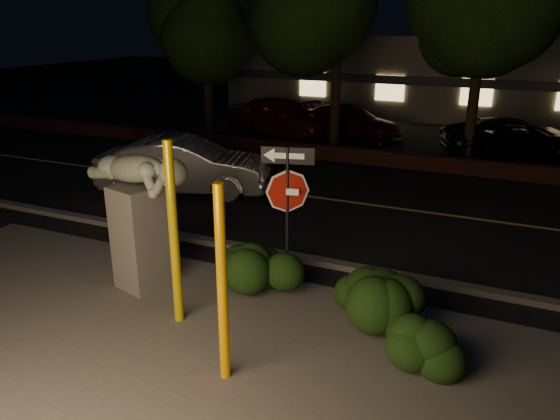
{
  "coord_description": "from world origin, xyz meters",
  "views": [
    {
      "loc": [
        4.13,
        -6.75,
        4.77
      ],
      "look_at": [
        0.44,
        1.48,
        1.6
      ],
      "focal_mm": 35.0,
      "sensor_mm": 36.0,
      "label": 1
    }
  ],
  "objects_px": {
    "signpost": "(287,192)",
    "silver_sedan": "(185,166)",
    "sculpture": "(138,205)",
    "parked_car_red": "(282,117)",
    "parked_car_dark": "(515,138)",
    "parked_car_darkred": "(349,122)",
    "yellow_pole_right": "(222,286)",
    "yellow_pole_left": "(174,235)"
  },
  "relations": [
    {
      "from": "yellow_pole_left",
      "to": "parked_car_red",
      "type": "xyz_separation_m",
      "value": [
        -4.55,
        14.47,
        -0.68
      ]
    },
    {
      "from": "sculpture",
      "to": "parked_car_darkred",
      "type": "bearing_deg",
      "value": 107.21
    },
    {
      "from": "yellow_pole_left",
      "to": "silver_sedan",
      "type": "distance_m",
      "value": 7.27
    },
    {
      "from": "sculpture",
      "to": "silver_sedan",
      "type": "bearing_deg",
      "value": 130.88
    },
    {
      "from": "yellow_pole_left",
      "to": "silver_sedan",
      "type": "bearing_deg",
      "value": 122.51
    },
    {
      "from": "parked_car_red",
      "to": "parked_car_dark",
      "type": "distance_m",
      "value": 9.15
    },
    {
      "from": "sculpture",
      "to": "parked_car_darkred",
      "type": "height_order",
      "value": "sculpture"
    },
    {
      "from": "yellow_pole_left",
      "to": "parked_car_darkred",
      "type": "bearing_deg",
      "value": 96.96
    },
    {
      "from": "signpost",
      "to": "parked_car_red",
      "type": "bearing_deg",
      "value": 99.96
    },
    {
      "from": "yellow_pole_right",
      "to": "signpost",
      "type": "xyz_separation_m",
      "value": [
        -0.23,
        2.7,
        0.51
      ]
    },
    {
      "from": "yellow_pole_left",
      "to": "yellow_pole_right",
      "type": "height_order",
      "value": "yellow_pole_left"
    },
    {
      "from": "signpost",
      "to": "parked_car_red",
      "type": "relative_size",
      "value": 0.55
    },
    {
      "from": "yellow_pole_left",
      "to": "parked_car_red",
      "type": "height_order",
      "value": "yellow_pole_left"
    },
    {
      "from": "yellow_pole_right",
      "to": "sculpture",
      "type": "bearing_deg",
      "value": 146.95
    },
    {
      "from": "yellow_pole_right",
      "to": "silver_sedan",
      "type": "height_order",
      "value": "yellow_pole_right"
    },
    {
      "from": "signpost",
      "to": "parked_car_dark",
      "type": "xyz_separation_m",
      "value": [
        3.37,
        12.86,
        -1.23
      ]
    },
    {
      "from": "yellow_pole_right",
      "to": "yellow_pole_left",
      "type": "bearing_deg",
      "value": 145.03
    },
    {
      "from": "parked_car_dark",
      "to": "parked_car_red",
      "type": "bearing_deg",
      "value": 69.52
    },
    {
      "from": "silver_sedan",
      "to": "parked_car_dark",
      "type": "xyz_separation_m",
      "value": [
        8.49,
        8.43,
        -0.09
      ]
    },
    {
      "from": "silver_sedan",
      "to": "parked_car_red",
      "type": "bearing_deg",
      "value": -14.01
    },
    {
      "from": "yellow_pole_right",
      "to": "parked_car_dark",
      "type": "xyz_separation_m",
      "value": [
        3.14,
        15.56,
        -0.72
      ]
    },
    {
      "from": "sculpture",
      "to": "parked_car_red",
      "type": "xyz_separation_m",
      "value": [
        -3.27,
        13.71,
        -0.78
      ]
    },
    {
      "from": "yellow_pole_left",
      "to": "parked_car_darkred",
      "type": "distance_m",
      "value": 15.65
    },
    {
      "from": "signpost",
      "to": "silver_sedan",
      "type": "bearing_deg",
      "value": 124.8
    },
    {
      "from": "sculpture",
      "to": "yellow_pole_right",
      "type": "bearing_deg",
      "value": -18.24
    },
    {
      "from": "signpost",
      "to": "parked_car_darkred",
      "type": "height_order",
      "value": "signpost"
    },
    {
      "from": "parked_car_red",
      "to": "parked_car_darkred",
      "type": "bearing_deg",
      "value": -53.63
    },
    {
      "from": "parked_car_darkred",
      "to": "parked_car_red",
      "type": "bearing_deg",
      "value": 125.2
    },
    {
      "from": "yellow_pole_left",
      "to": "silver_sedan",
      "type": "height_order",
      "value": "yellow_pole_left"
    },
    {
      "from": "yellow_pole_right",
      "to": "sculpture",
      "type": "height_order",
      "value": "yellow_pole_right"
    },
    {
      "from": "parked_car_darkred",
      "to": "parked_car_dark",
      "type": "xyz_separation_m",
      "value": [
        6.5,
        -0.98,
        0.03
      ]
    },
    {
      "from": "silver_sedan",
      "to": "parked_car_darkred",
      "type": "distance_m",
      "value": 9.62
    },
    {
      "from": "yellow_pole_left",
      "to": "sculpture",
      "type": "distance_m",
      "value": 1.49
    },
    {
      "from": "sculpture",
      "to": "parked_car_red",
      "type": "distance_m",
      "value": 14.12
    },
    {
      "from": "yellow_pole_right",
      "to": "signpost",
      "type": "distance_m",
      "value": 2.75
    },
    {
      "from": "yellow_pole_right",
      "to": "parked_car_darkred",
      "type": "xyz_separation_m",
      "value": [
        -3.36,
        16.53,
        -0.75
      ]
    },
    {
      "from": "yellow_pole_right",
      "to": "parked_car_darkred",
      "type": "relative_size",
      "value": 0.62
    },
    {
      "from": "signpost",
      "to": "silver_sedan",
      "type": "relative_size",
      "value": 0.56
    },
    {
      "from": "parked_car_red",
      "to": "parked_car_dark",
      "type": "xyz_separation_m",
      "value": [
        9.15,
        0.06,
        -0.14
      ]
    },
    {
      "from": "parked_car_darkred",
      "to": "parked_car_dark",
      "type": "relative_size",
      "value": 0.91
    },
    {
      "from": "sculpture",
      "to": "parked_car_dark",
      "type": "height_order",
      "value": "sculpture"
    },
    {
      "from": "parked_car_darkred",
      "to": "silver_sedan",
      "type": "bearing_deg",
      "value": -178.09
    }
  ]
}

